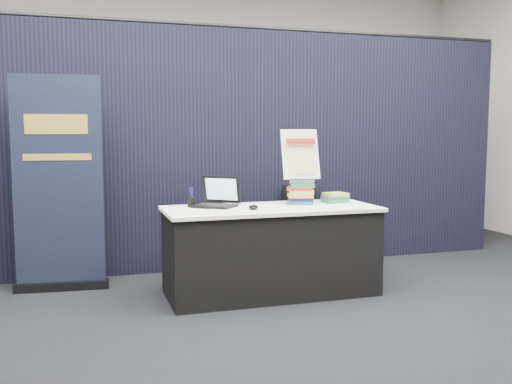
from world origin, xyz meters
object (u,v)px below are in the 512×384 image
(display_table, at_px, (271,250))
(book_stack_tall, at_px, (301,192))
(pullup_banner, at_px, (59,196))
(stacking_chair, at_px, (305,223))
(info_sign, at_px, (300,155))
(laptop, at_px, (213,200))
(book_stack_short, at_px, (335,198))

(display_table, xyz_separation_m, book_stack_tall, (0.32, 0.11, 0.48))
(pullup_banner, xyz_separation_m, stacking_chair, (2.35, 0.14, -0.36))
(info_sign, distance_m, pullup_banner, 2.13)
(display_table, relative_size, info_sign, 3.96)
(laptop, distance_m, info_sign, 0.87)
(book_stack_tall, relative_size, book_stack_short, 1.21)
(stacking_chair, bearing_deg, book_stack_short, -84.93)
(book_stack_tall, bearing_deg, pullup_banner, 165.07)
(info_sign, xyz_separation_m, pullup_banner, (-2.04, 0.51, -0.35))
(display_table, bearing_deg, book_stack_short, 11.55)
(pullup_banner, bearing_deg, display_table, -15.10)
(book_stack_tall, xyz_separation_m, pullup_banner, (-2.04, 0.54, -0.03))
(display_table, bearing_deg, info_sign, 24.19)
(display_table, distance_m, info_sign, 0.88)
(info_sign, bearing_deg, pullup_banner, 168.43)
(info_sign, relative_size, pullup_banner, 0.24)
(book_stack_tall, bearing_deg, stacking_chair, 65.24)
(book_stack_tall, bearing_deg, book_stack_short, 3.57)
(display_table, height_order, stacking_chair, stacking_chair)
(book_stack_tall, bearing_deg, display_table, -160.53)
(display_table, xyz_separation_m, laptop, (-0.47, 0.17, 0.43))
(book_stack_short, relative_size, info_sign, 0.50)
(pullup_banner, relative_size, stacking_chair, 2.23)
(book_stack_short, xyz_separation_m, pullup_banner, (-2.37, 0.52, 0.04))
(info_sign, bearing_deg, book_stack_tall, -87.45)
(laptop, height_order, pullup_banner, pullup_banner)
(display_table, height_order, info_sign, info_sign)
(book_stack_short, bearing_deg, book_stack_tall, -176.43)
(pullup_banner, bearing_deg, book_stack_tall, -9.11)
(display_table, distance_m, book_stack_tall, 0.59)
(book_stack_tall, relative_size, pullup_banner, 0.15)
(book_stack_short, bearing_deg, laptop, 178.39)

